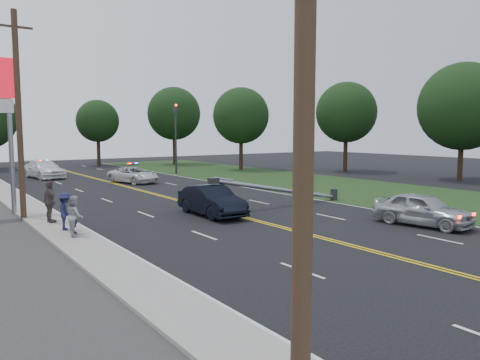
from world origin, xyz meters
TOP-DOWN VIEW (x-y plane):
  - ground at (0.00, 0.00)m, footprint 120.00×120.00m
  - sidewalk at (-8.40, 10.00)m, footprint 1.80×70.00m
  - grass_verge at (13.50, 10.00)m, footprint 12.00×80.00m
  - centerline_yellow at (0.00, 10.00)m, footprint 0.36×80.00m
  - traffic_signal at (8.30, 30.00)m, footprint 0.28×0.41m
  - fallen_streetlight at (4.19, 8.00)m, footprint 9.36×0.44m
  - utility_pole_near at (-9.20, -8.00)m, footprint 1.60×0.28m
  - utility_pole_mid at (-9.20, 12.00)m, footprint 1.60×0.28m
  - tree_7 at (5.54, 45.79)m, footprint 5.25×5.25m
  - tree_8 at (14.34, 42.28)m, footprint 6.81×6.81m
  - tree_9 at (16.57, 30.35)m, footprint 6.24×6.24m
  - tree_12 at (25.83, 10.01)m, footprint 7.58×7.58m
  - tree_13 at (24.40, 22.05)m, footprint 6.41×6.41m
  - crashed_sedan at (-1.03, 7.78)m, footprint 1.79×4.76m
  - waiting_sedan at (5.58, 0.05)m, footprint 2.44×4.66m
  - emergency_a at (1.50, 24.51)m, footprint 3.50×5.16m
  - emergency_b at (-3.71, 33.04)m, footprint 3.13×5.89m
  - bystander_a at (-8.17, 6.87)m, footprint 0.46×0.63m
  - bystander_b at (-8.24, 6.46)m, footprint 0.76×0.90m
  - bystander_c at (-8.28, 7.83)m, footprint 0.92×1.18m
  - bystander_d at (-8.42, 9.90)m, footprint 0.62×1.19m

SIDE VIEW (x-z plane):
  - ground at x=0.00m, z-range 0.00..0.00m
  - grass_verge at x=13.50m, z-range 0.00..0.01m
  - centerline_yellow at x=0.00m, z-range 0.01..0.01m
  - sidewalk at x=-8.40m, z-range 0.00..0.12m
  - emergency_a at x=1.50m, z-range 0.00..1.31m
  - waiting_sedan at x=5.58m, z-range 0.00..1.51m
  - crashed_sedan at x=-1.03m, z-range 0.00..1.55m
  - emergency_b at x=-3.71m, z-range 0.00..1.63m
  - bystander_a at x=-8.17m, z-range 0.12..1.71m
  - fallen_streetlight at x=4.19m, z-range -0.04..1.88m
  - bystander_c at x=-8.28m, z-range 0.12..1.73m
  - bystander_b at x=-8.24m, z-range 0.12..1.75m
  - bystander_d at x=-8.42m, z-range 0.12..2.06m
  - traffic_signal at x=8.30m, z-range 0.68..7.73m
  - utility_pole_near at x=-9.20m, z-range 0.08..10.08m
  - utility_pole_mid at x=-9.20m, z-range 0.08..10.08m
  - tree_7 at x=5.54m, z-range 1.45..9.65m
  - tree_9 at x=16.57m, z-range 1.44..10.58m
  - tree_13 at x=24.40m, z-range 1.53..11.03m
  - tree_12 at x=25.83m, z-range 1.32..11.54m
  - tree_8 at x=14.34m, z-range 1.57..11.54m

